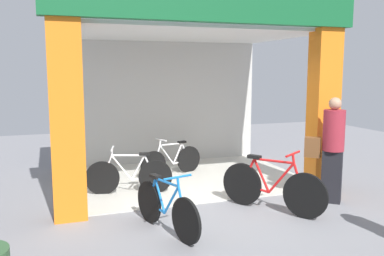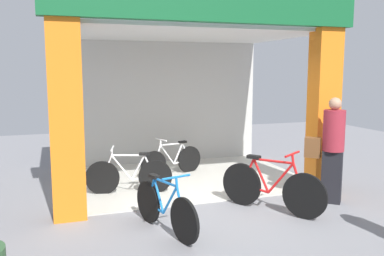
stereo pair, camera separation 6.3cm
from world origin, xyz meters
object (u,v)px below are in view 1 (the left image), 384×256
at_px(bicycle_parked_0, 166,208).
at_px(pedestrian_1, 331,148).
at_px(bicycle_inside_1, 129,175).
at_px(bicycle_parked_1, 272,187).
at_px(bicycle_inside_0, 172,161).

relative_size(bicycle_parked_0, pedestrian_1, 0.85).
relative_size(bicycle_inside_1, bicycle_parked_1, 1.02).
distance_m(bicycle_parked_0, bicycle_parked_1, 1.80).
relative_size(bicycle_inside_0, pedestrian_1, 0.80).
distance_m(bicycle_parked_1, pedestrian_1, 1.28).
height_order(bicycle_parked_1, pedestrian_1, pedestrian_1).
distance_m(bicycle_inside_1, bicycle_parked_0, 1.91).
relative_size(bicycle_inside_0, bicycle_inside_1, 0.93).
height_order(bicycle_inside_0, pedestrian_1, pedestrian_1).
xyz_separation_m(bicycle_inside_1, bicycle_parked_1, (1.92, -1.62, 0.05)).
height_order(bicycle_inside_0, bicycle_parked_1, bicycle_parked_1).
bearing_deg(pedestrian_1, bicycle_parked_0, -172.46).
bearing_deg(bicycle_inside_0, bicycle_inside_1, -137.19).
distance_m(bicycle_inside_0, pedestrian_1, 3.27).
bearing_deg(bicycle_inside_1, bicycle_parked_0, -85.63).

